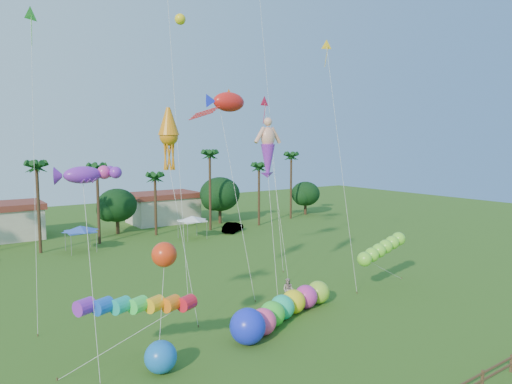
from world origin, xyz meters
TOP-DOWN VIEW (x-y plane):
  - ground at (0.00, 0.00)m, footprint 160.00×160.00m
  - tree_line at (3.57, 44.00)m, footprint 69.46×8.91m
  - buildings_row at (-3.09, 50.00)m, footprint 35.00×7.00m
  - tent_row at (-6.00, 36.33)m, footprint 31.00×4.00m
  - car_b at (14.81, 36.74)m, footprint 4.45×3.68m
  - spectator_b at (3.14, 9.98)m, footprint 1.06×1.13m
  - caterpillar_inflatable at (-0.16, 6.79)m, footprint 11.03×5.22m
  - blue_ball at (-9.86, 5.13)m, footprint 1.79×1.79m
  - rainbow_tube at (-9.39, 6.06)m, footprint 8.66×2.67m
  - green_worm at (9.26, 7.51)m, footprint 9.70×1.96m
  - orange_ball_kite at (-8.91, 6.53)m, footprint 1.80×1.82m
  - merman_kite at (2.39, 11.75)m, footprint 2.28×3.85m
  - fish_kite at (1.78, 16.61)m, footprint 4.73×6.63m
  - squid_kite at (-5.68, 12.70)m, footprint 1.94×4.24m
  - lobster_kite at (-12.73, 8.61)m, footprint 4.01×4.69m
  - delta_kite_red at (6.76, 18.12)m, footprint 1.25×4.75m
  - delta_kite_yellow at (9.44, 12.50)m, footprint 1.07×4.97m
  - delta_kite_green at (-13.42, 17.70)m, footprint 1.80×4.03m

SIDE VIEW (x-z plane):
  - ground at x=0.00m, z-range 0.00..0.00m
  - car_b at x=14.81m, z-range 0.00..1.43m
  - blue_ball at x=-9.86m, z-range 0.00..1.79m
  - spectator_b at x=3.14m, z-range 0.00..1.85m
  - caterpillar_inflatable at x=-0.16m, z-range -0.18..2.10m
  - buildings_row at x=-3.09m, z-range 0.00..4.00m
  - tent_row at x=-6.00m, z-range 2.45..3.05m
  - green_worm at x=9.26m, z-range 1.16..4.94m
  - rainbow_tube at x=-9.39m, z-range 1.40..5.10m
  - tree_line at x=3.57m, z-range -1.22..9.78m
  - orange_ball_kite at x=-8.91m, z-range 2.75..9.71m
  - lobster_kite at x=-12.73m, z-range 5.08..16.63m
  - merman_kite at x=2.39m, z-range 4.80..19.01m
  - squid_kite at x=-5.68m, z-range 5.47..20.69m
  - fish_kite at x=1.78m, z-range 7.60..24.71m
  - delta_kite_red at x=6.76m, z-range 7.69..24.81m
  - delta_kite_yellow at x=9.44m, z-range 9.75..31.43m
  - delta_kite_green at x=-13.42m, z-range 9.98..31.93m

